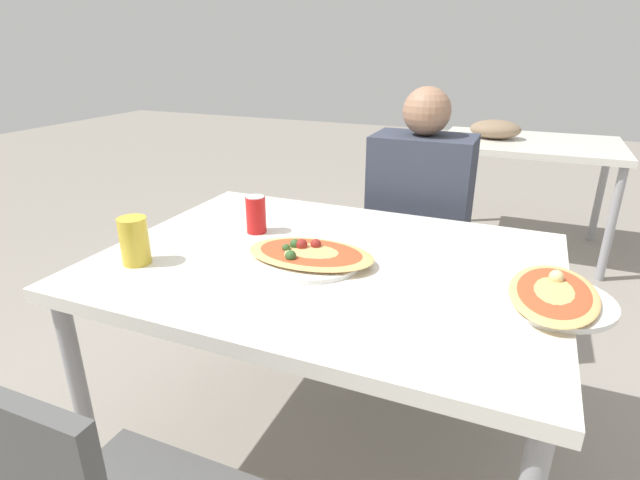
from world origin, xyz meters
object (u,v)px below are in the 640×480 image
at_px(chair_far_seated, 421,241).
at_px(pizza_second, 553,295).
at_px(person_seated, 419,209).
at_px(pizza_main, 310,255).
at_px(soda_can, 256,214).
at_px(dining_table, 327,278).
at_px(drink_glass, 134,241).

distance_m(chair_far_seated, pizza_second, 1.01).
height_order(person_seated, pizza_main, person_seated).
bearing_deg(soda_can, dining_table, -20.24).
bearing_deg(soda_can, drink_glass, -118.64).
distance_m(dining_table, drink_glass, 0.57).
xyz_separation_m(person_seated, pizza_second, (0.49, -0.73, 0.06)).
relative_size(dining_table, soda_can, 10.52).
height_order(chair_far_seated, person_seated, person_seated).
xyz_separation_m(person_seated, soda_can, (-0.42, -0.59, 0.11)).
bearing_deg(pizza_main, drink_glass, -155.76).
bearing_deg(pizza_second, dining_table, 177.30).
distance_m(person_seated, soda_can, 0.74).
distance_m(pizza_main, soda_can, 0.31).
relative_size(chair_far_seated, person_seated, 0.78).
relative_size(pizza_main, pizza_second, 1.09).
distance_m(dining_table, pizza_main, 0.10).
height_order(pizza_main, drink_glass, drink_glass).
xyz_separation_m(pizza_main, soda_can, (-0.26, 0.15, 0.04)).
xyz_separation_m(pizza_main, pizza_second, (0.65, 0.01, -0.00)).
distance_m(chair_far_seated, soda_can, 0.88).
xyz_separation_m(chair_far_seated, pizza_second, (0.49, -0.85, 0.25)).
distance_m(chair_far_seated, drink_glass, 1.27).
relative_size(pizza_main, drink_glass, 2.81).
bearing_deg(pizza_second, chair_far_seated, 119.95).
distance_m(chair_far_seated, person_seated, 0.22).
xyz_separation_m(chair_far_seated, pizza_main, (-0.16, -0.86, 0.25)).
bearing_deg(pizza_second, soda_can, 171.27).
xyz_separation_m(dining_table, pizza_main, (-0.04, -0.04, 0.08)).
distance_m(soda_can, pizza_second, 0.92).
bearing_deg(person_seated, pizza_main, 77.98).
bearing_deg(dining_table, soda_can, 159.76).
xyz_separation_m(soda_can, pizza_second, (0.91, -0.14, -0.04)).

